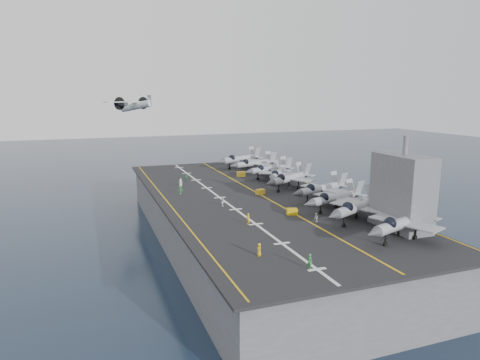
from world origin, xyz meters
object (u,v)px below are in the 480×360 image
object	(u,v)px
fighter_jet_0	(403,222)
transport_plane	(136,106)
island_superstructure	(403,183)
tow_cart_a	(292,212)

from	to	relation	value
fighter_jet_0	transport_plane	size ratio (longest dim) A/B	0.66
island_superstructure	transport_plane	size ratio (longest dim) A/B	0.55
tow_cart_a	transport_plane	xyz separation A→B (m)	(-17.54, 76.65, 17.03)
fighter_jet_0	transport_plane	xyz separation A→B (m)	(-26.77, 94.32, 14.87)
fighter_jet_0	transport_plane	world-z (taller)	transport_plane
tow_cart_a	fighter_jet_0	bearing A→B (deg)	-62.42
island_superstructure	transport_plane	xyz separation A→B (m)	(-30.23, 89.81, 10.10)
fighter_jet_0	tow_cart_a	size ratio (longest dim) A/B	8.51
island_superstructure	tow_cart_a	distance (m)	19.55
island_superstructure	transport_plane	world-z (taller)	transport_plane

